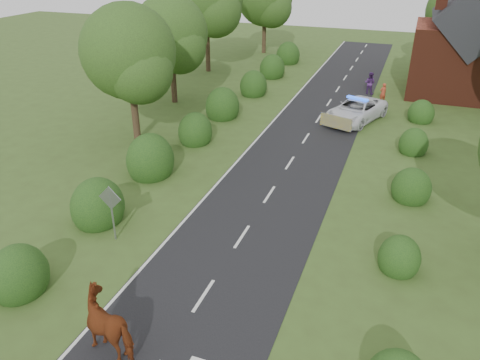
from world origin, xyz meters
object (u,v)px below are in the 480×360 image
at_px(cow, 113,326).
at_px(police_van, 356,110).
at_px(pedestrian_red, 383,93).
at_px(pedestrian_purple, 370,83).
at_px(road_sign, 111,205).

relative_size(cow, police_van, 0.39).
distance_m(pedestrian_red, pedestrian_purple, 2.39).
height_order(road_sign, pedestrian_red, road_sign).
bearing_deg(police_van, pedestrian_purple, 108.67).
xyz_separation_m(cow, pedestrian_purple, (4.24, 30.65, 0.05)).
height_order(police_van, pedestrian_purple, pedestrian_purple).
bearing_deg(pedestrian_red, cow, 42.54).
bearing_deg(cow, police_van, 178.87).
bearing_deg(police_van, road_sign, -92.40).
height_order(road_sign, cow, road_sign).
bearing_deg(police_van, cow, -80.22).
height_order(pedestrian_red, pedestrian_purple, pedestrian_purple).
bearing_deg(cow, pedestrian_purple, -179.09).
distance_m(cow, police_van, 23.89).
distance_m(cow, pedestrian_purple, 30.94).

